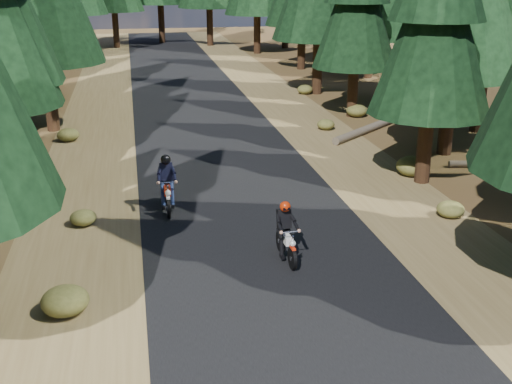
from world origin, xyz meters
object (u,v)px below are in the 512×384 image
Objects in this scene: log_near at (369,128)px; log_far at (506,164)px; rider_follow at (167,193)px; rider_lead at (286,241)px.

log_near is 1.36× the size of log_far.
rider_follow is at bearing -159.39° from log_far.
log_near is 13.08m from rider_lead.
rider_follow is (-11.81, -1.92, 0.42)m from log_far.
log_far is 11.97m from rider_follow.
log_near is 6.37m from log_far.
log_far is at bearing -150.66° from rider_lead.
rider_lead reaches higher than log_near.
log_near is 3.35× the size of rider_lead.
log_near reaches higher than log_far.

